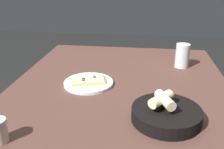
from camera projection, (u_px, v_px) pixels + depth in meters
The scene contains 4 objects.
dining_table at pixel (121, 92), 1.27m from camera, with size 1.03×1.18×0.75m.
pizza_plate at pixel (89, 82), 1.21m from camera, with size 0.24×0.24×0.04m.
bread_basket at pixel (166, 113), 0.92m from camera, with size 0.25×0.25×0.10m.
beer_glass at pixel (182, 57), 1.41m from camera, with size 0.08×0.08×0.13m.
Camera 1 is at (0.10, -1.13, 1.26)m, focal length 40.72 mm.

